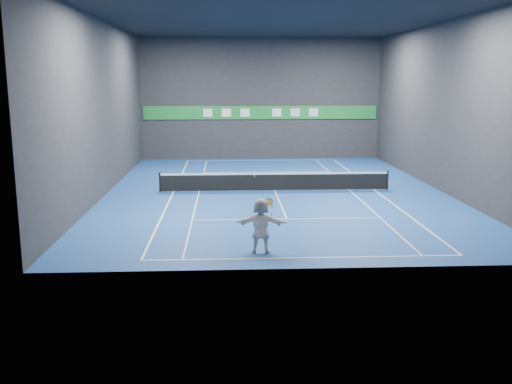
{
  "coord_description": "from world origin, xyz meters",
  "views": [
    {
      "loc": [
        -2.57,
        -30.36,
        5.96
      ],
      "look_at": [
        -1.42,
        -7.84,
        1.5
      ],
      "focal_mm": 40.0,
      "sensor_mm": 36.0,
      "label": 1
    }
  ],
  "objects_px": {
    "tennis_net": "(275,181)",
    "tennis_ball": "(254,176)",
    "tennis_racket": "(269,203)",
    "player": "(261,225)"
  },
  "relations": [
    {
      "from": "player",
      "to": "tennis_net",
      "type": "relative_size",
      "value": 0.16
    },
    {
      "from": "tennis_net",
      "to": "tennis_ball",
      "type": "bearing_deg",
      "value": -98.4
    },
    {
      "from": "player",
      "to": "tennis_net",
      "type": "bearing_deg",
      "value": -90.53
    },
    {
      "from": "player",
      "to": "tennis_ball",
      "type": "xyz_separation_m",
      "value": [
        -0.22,
        0.03,
        1.75
      ]
    },
    {
      "from": "tennis_net",
      "to": "tennis_racket",
      "type": "xyz_separation_m",
      "value": [
        -1.13,
        -11.14,
        1.22
      ]
    },
    {
      "from": "tennis_ball",
      "to": "tennis_racket",
      "type": "bearing_deg",
      "value": 1.69
    },
    {
      "from": "tennis_net",
      "to": "tennis_racket",
      "type": "height_order",
      "value": "tennis_racket"
    },
    {
      "from": "tennis_net",
      "to": "tennis_racket",
      "type": "distance_m",
      "value": 11.26
    },
    {
      "from": "player",
      "to": "tennis_racket",
      "type": "distance_m",
      "value": 0.84
    },
    {
      "from": "tennis_net",
      "to": "player",
      "type": "bearing_deg",
      "value": -97.26
    }
  ]
}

